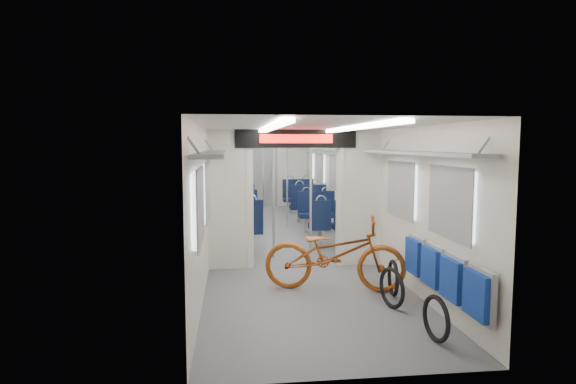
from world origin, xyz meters
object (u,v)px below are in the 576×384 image
(stanchion_far_left, at_px, (264,181))
(bike_hoop_b, at_px, (392,290))
(seat_bay_near_right, at_px, (324,215))
(seat_bay_far_right, at_px, (303,198))
(stanchion_far_right, at_px, (287,181))
(flip_bench, at_px, (443,273))
(seat_bay_near_left, at_px, (238,216))
(seat_bay_far_left, at_px, (236,197))
(bike_hoop_a, at_px, (436,321))
(stanchion_near_left, at_px, (274,195))
(bicycle, at_px, (334,254))
(stanchion_near_right, at_px, (311,195))
(bike_hoop_c, at_px, (393,280))

(stanchion_far_left, bearing_deg, bike_hoop_b, -78.74)
(seat_bay_near_right, bearing_deg, bike_hoop_b, -90.08)
(seat_bay_far_right, relative_size, stanchion_far_right, 0.94)
(flip_bench, relative_size, seat_bay_near_left, 0.98)
(seat_bay_far_left, distance_m, stanchion_far_right, 2.31)
(bike_hoop_a, height_order, seat_bay_near_right, seat_bay_near_right)
(seat_bay_far_left, height_order, seat_bay_far_right, seat_bay_far_left)
(seat_bay_near_left, relative_size, stanchion_far_left, 0.94)
(seat_bay_near_right, xyz_separation_m, stanchion_far_right, (-0.62, 1.61, 0.62))
(flip_bench, bearing_deg, stanchion_near_left, 116.08)
(flip_bench, height_order, stanchion_far_right, stanchion_far_right)
(bike_hoop_b, bearing_deg, stanchion_far_right, 95.65)
(bicycle, xyz_separation_m, stanchion_near_right, (-0.01, 1.97, 0.63))
(stanchion_far_right, bearing_deg, stanchion_near_left, -100.80)
(flip_bench, bearing_deg, stanchion_far_left, 103.94)
(flip_bench, relative_size, stanchion_near_left, 0.92)
(bicycle, relative_size, seat_bay_near_left, 0.92)
(seat_bay_near_left, bearing_deg, stanchion_far_left, 68.83)
(bike_hoop_c, relative_size, seat_bay_near_right, 0.26)
(seat_bay_near_left, height_order, stanchion_near_right, stanchion_near_right)
(bike_hoop_c, bearing_deg, stanchion_near_left, 120.63)
(bike_hoop_c, distance_m, seat_bay_far_right, 7.19)
(seat_bay_near_right, relative_size, seat_bay_far_right, 0.90)
(seat_bay_far_right, bearing_deg, flip_bench, -87.07)
(bike_hoop_b, xyz_separation_m, bike_hoop_c, (0.18, 0.48, -0.01))
(seat_bay_near_left, height_order, seat_bay_near_right, seat_bay_near_left)
(stanchion_far_left, relative_size, stanchion_far_right, 1.00)
(seat_bay_near_right, bearing_deg, stanchion_far_right, 111.00)
(seat_bay_near_right, distance_m, stanchion_far_left, 2.04)
(seat_bay_near_right, height_order, stanchion_near_left, stanchion_near_left)
(seat_bay_near_right, xyz_separation_m, stanchion_near_right, (-0.58, -1.76, 0.62))
(bike_hoop_b, relative_size, stanchion_far_left, 0.23)
(flip_bench, height_order, seat_bay_far_left, seat_bay_far_left)
(seat_bay_near_left, height_order, stanchion_far_left, stanchion_far_left)
(bike_hoop_b, height_order, stanchion_near_left, stanchion_near_left)
(seat_bay_far_left, relative_size, seat_bay_far_right, 1.04)
(seat_bay_far_right, relative_size, stanchion_near_right, 0.94)
(bike_hoop_a, bearing_deg, seat_bay_far_left, 102.30)
(bicycle, xyz_separation_m, bike_hoop_a, (0.67, -1.89, -0.30))
(bike_hoop_b, height_order, seat_bay_near_left, seat_bay_near_left)
(seat_bay_near_right, bearing_deg, bike_hoop_a, -88.90)
(seat_bay_far_left, bearing_deg, flip_bench, -74.97)
(seat_bay_near_right, height_order, stanchion_far_left, stanchion_far_left)
(bike_hoop_c, xyz_separation_m, seat_bay_near_right, (-0.18, 4.07, 0.30))
(bike_hoop_b, distance_m, stanchion_far_left, 6.26)
(bike_hoop_b, bearing_deg, seat_bay_far_right, 89.95)
(seat_bay_near_left, bearing_deg, stanchion_near_right, -50.83)
(seat_bay_near_right, bearing_deg, seat_bay_far_left, 118.42)
(flip_bench, height_order, seat_bay_near_left, seat_bay_near_left)
(bike_hoop_b, bearing_deg, stanchion_far_left, 101.26)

